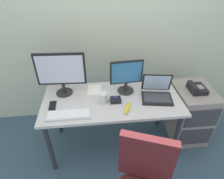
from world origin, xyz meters
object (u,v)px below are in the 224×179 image
laptop (157,92)px  keyboard (69,115)px  desk_phone (197,88)px  monitor_main (61,72)px  coffee_mug (103,98)px  cell_phone (53,106)px  file_cabinet (189,113)px  monitor_side (126,75)px  paper_notepad (94,90)px  trackball_mouse (116,100)px  banana (127,108)px

laptop → keyboard: bearing=-167.0°
desk_phone → monitor_main: size_ratio=0.39×
coffee_mug → cell_phone: size_ratio=0.76×
file_cabinet → cell_phone: size_ratio=4.92×
monitor_main → monitor_side: (0.67, -0.03, -0.07)m
monitor_main → keyboard: 0.46m
monitor_main → paper_notepad: size_ratio=2.44×
cell_phone → file_cabinet: bearing=2.2°
trackball_mouse → monitor_main: bearing=159.1°
file_cabinet → trackball_mouse: (-0.94, -0.13, 0.38)m
desk_phone → cell_phone: desk_phone is taller
monitor_side → keyboard: 0.72m
paper_notepad → coffee_mug: bearing=-67.2°
monitor_side → banana: monitor_side is taller
coffee_mug → trackball_mouse: bearing=-3.8°
cell_phone → banana: (0.74, -0.13, 0.02)m
monitor_side → coffee_mug: 0.34m
desk_phone → cell_phone: bearing=-175.8°
desk_phone → monitor_main: (-1.47, 0.10, 0.25)m
desk_phone → trackball_mouse: bearing=-173.3°
trackball_mouse → coffee_mug: 0.13m
keyboard → banana: size_ratio=2.16×
keyboard → paper_notepad: size_ratio=1.97×
banana → trackball_mouse: bearing=126.6°
file_cabinet → coffee_mug: size_ratio=6.49×
laptop → banana: laptop is taller
laptop → paper_notepad: (-0.66, 0.18, -0.05)m
desk_phone → monitor_side: monitor_side is taller
desk_phone → paper_notepad: desk_phone is taller
monitor_main → paper_notepad: (0.33, 0.01, -0.27)m
trackball_mouse → cell_phone: (-0.64, -0.01, -0.02)m
banana → monitor_main: bearing=152.0°
monitor_main → coffee_mug: monitor_main is taller
trackball_mouse → paper_notepad: (-0.21, 0.22, -0.02)m
file_cabinet → keyboard: size_ratio=1.70×
monitor_side → laptop: 0.37m
desk_phone → monitor_side: bearing=175.3°
coffee_mug → banana: bearing=-32.1°
keyboard → trackball_mouse: trackball_mouse is taller
keyboard → paper_notepad: (0.25, 0.39, -0.01)m
laptop → banana: 0.39m
desk_phone → monitor_side: (-0.79, 0.06, 0.18)m
monitor_side → trackball_mouse: monitor_side is taller
keyboard → coffee_mug: (0.34, 0.18, 0.04)m
monitor_side → cell_phone: (-0.77, -0.18, -0.20)m
monitor_side → banana: bearing=-96.4°
file_cabinet → banana: 0.95m
monitor_main → monitor_side: size_ratio=1.37×
cell_phone → banana: size_ratio=0.75×
file_cabinet → laptop: laptop is taller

